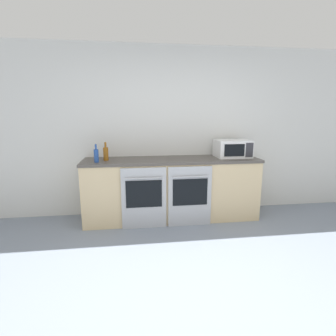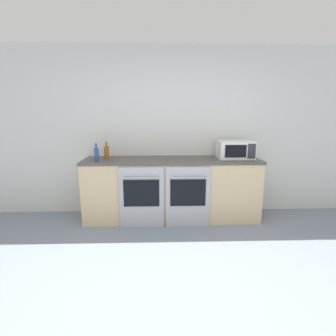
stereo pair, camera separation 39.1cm
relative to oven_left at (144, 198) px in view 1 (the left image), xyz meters
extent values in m
plane|color=gray|center=(0.44, -1.63, -0.44)|extent=(16.00, 16.00, 0.00)
cube|color=silver|center=(0.44, 0.67, 0.86)|extent=(10.00, 0.06, 2.60)
cube|color=#D1B789|center=(0.44, 0.33, 0.00)|extent=(2.58, 0.62, 0.89)
cube|color=#4C4742|center=(0.44, 0.33, 0.47)|extent=(2.61, 0.64, 0.04)
cube|color=#A8AAAF|center=(0.00, 0.00, -0.01)|extent=(0.62, 0.03, 0.87)
cube|color=black|center=(0.00, -0.02, 0.06)|extent=(0.50, 0.01, 0.38)
cylinder|color=#A8AAAF|center=(0.00, -0.04, 0.29)|extent=(0.51, 0.02, 0.02)
cube|color=#A8AAAF|center=(0.65, 0.00, -0.01)|extent=(0.62, 0.03, 0.87)
cube|color=black|center=(0.65, -0.02, 0.06)|extent=(0.50, 0.01, 0.38)
cylinder|color=#A8AAAF|center=(0.65, -0.04, 0.29)|extent=(0.51, 0.02, 0.02)
cube|color=silver|center=(1.39, 0.37, 0.62)|extent=(0.51, 0.39, 0.26)
cube|color=black|center=(1.34, 0.17, 0.62)|extent=(0.31, 0.01, 0.18)
cube|color=#2D2D33|center=(1.58, 0.17, 0.62)|extent=(0.11, 0.01, 0.21)
cylinder|color=#234793|center=(-0.63, 0.18, 0.58)|extent=(0.06, 0.06, 0.18)
cylinder|color=#234793|center=(-0.63, 0.18, 0.70)|extent=(0.03, 0.03, 0.07)
cylinder|color=#8C5114|center=(-0.52, 0.32, 0.58)|extent=(0.07, 0.07, 0.19)
cylinder|color=#8C5114|center=(-0.52, 0.32, 0.71)|extent=(0.03, 0.03, 0.07)
camera|label=1|loc=(-0.13, -3.47, 1.14)|focal=28.00mm
camera|label=2|loc=(0.26, -3.50, 1.14)|focal=28.00mm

